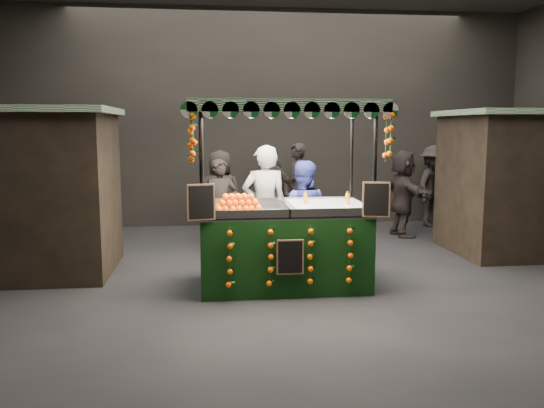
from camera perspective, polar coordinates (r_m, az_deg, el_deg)
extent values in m
plane|color=black|center=(8.46, 3.67, -7.86)|extent=(12.00, 12.00, 0.00)
cube|color=black|center=(13.10, -0.19, 8.79)|extent=(12.00, 0.10, 5.00)
cube|color=black|center=(3.36, 19.79, 10.91)|extent=(12.00, 0.10, 5.00)
cube|color=black|center=(9.53, -24.48, 0.88)|extent=(2.80, 2.00, 2.50)
cube|color=#12531D|center=(9.48, -24.93, 8.71)|extent=(3.00, 2.20, 0.10)
cube|color=black|center=(11.23, 24.95, 1.81)|extent=(2.80, 2.00, 2.50)
cube|color=#12531D|center=(11.18, 25.34, 8.45)|extent=(3.00, 2.20, 0.10)
cube|color=black|center=(8.07, 1.15, -4.71)|extent=(2.36, 1.29, 1.07)
cube|color=#AFB1B6|center=(7.96, 1.16, -0.80)|extent=(2.36, 1.29, 0.04)
cylinder|color=black|center=(7.26, -7.18, -0.17)|extent=(0.05, 0.05, 2.57)
cylinder|color=black|center=(7.59, 10.40, 0.12)|extent=(0.05, 0.05, 2.57)
cylinder|color=black|center=(8.47, -7.12, 0.99)|extent=(0.05, 0.05, 2.57)
cylinder|color=black|center=(8.76, 8.07, 1.19)|extent=(0.05, 0.05, 2.57)
cube|color=#12531D|center=(7.88, 1.19, 10.21)|extent=(2.63, 1.55, 0.09)
cube|color=white|center=(8.07, 5.69, -0.26)|extent=(1.05, 1.16, 0.09)
cube|color=black|center=(7.19, -7.28, 0.18)|extent=(0.36, 0.10, 0.47)
cube|color=black|center=(7.52, 10.63, 0.46)|extent=(0.36, 0.10, 0.47)
cube|color=black|center=(7.39, 1.87, -5.46)|extent=(0.36, 0.03, 0.47)
imported|color=gray|center=(8.98, -0.76, -0.37)|extent=(0.77, 0.53, 2.01)
imported|color=navy|center=(8.98, 3.10, -1.16)|extent=(1.00, 0.86, 1.77)
imported|color=#2B2523|center=(10.09, -5.24, -0.29)|extent=(0.72, 0.58, 1.73)
imported|color=#2B2423|center=(11.47, 0.28, 0.51)|extent=(1.01, 0.97, 1.65)
imported|color=black|center=(11.06, -0.05, 0.98)|extent=(1.22, 0.86, 1.93)
imported|color=black|center=(13.41, 16.19, 1.79)|extent=(1.35, 1.36, 1.88)
imported|color=black|center=(11.17, -5.32, 0.80)|extent=(1.00, 0.76, 1.84)
imported|color=#2E2725|center=(12.02, 13.29, 1.07)|extent=(0.70, 1.73, 1.82)
imported|color=black|center=(12.41, 2.52, 1.77)|extent=(0.54, 0.76, 1.95)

